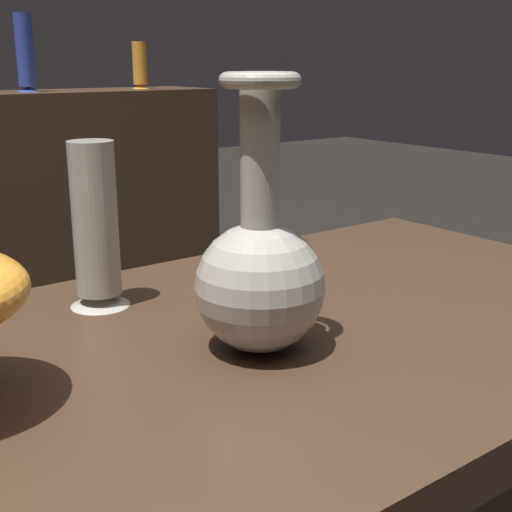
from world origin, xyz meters
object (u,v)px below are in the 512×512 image
shelf_vase_far_right (140,66)px  shelf_vase_right (25,55)px  vase_tall_behind (96,230)px  vase_centerpiece (260,270)px

shelf_vase_far_right → shelf_vase_right: (-0.52, -0.04, 0.05)m
vase_tall_behind → shelf_vase_far_right: size_ratio=1.06×
vase_tall_behind → shelf_vase_right: shelf_vase_right is taller
vase_tall_behind → shelf_vase_right: 2.10m
vase_centerpiece → shelf_vase_far_right: shelf_vase_far_right is taller
vase_centerpiece → shelf_vase_far_right: (1.06, 2.26, 0.20)m
vase_tall_behind → shelf_vase_far_right: (1.14, 2.03, 0.19)m
vase_tall_behind → shelf_vase_right: size_ratio=0.72×
vase_tall_behind → shelf_vase_far_right: 2.34m
vase_centerpiece → vase_tall_behind: bearing=109.1°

